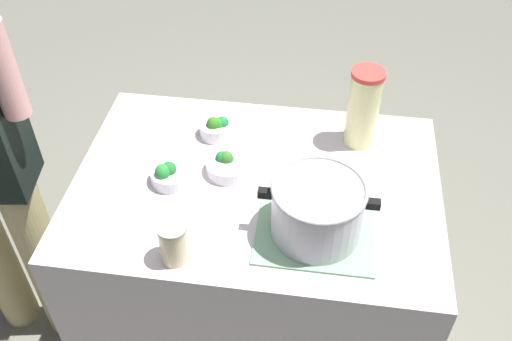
# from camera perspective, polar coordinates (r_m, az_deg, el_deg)

# --- Properties ---
(ground_plane) EXTENTS (8.00, 8.00, 0.00)m
(ground_plane) POSITION_cam_1_polar(r_m,az_deg,el_deg) (2.50, -0.00, -16.14)
(ground_plane) COLOR #6A695B
(counter_slab) EXTENTS (1.13, 0.80, 0.91)m
(counter_slab) POSITION_cam_1_polar(r_m,az_deg,el_deg) (2.13, -0.00, -9.92)
(counter_slab) COLOR beige
(counter_slab) RESTS_ON ground_plane
(dish_cloth) EXTENTS (0.33, 0.28, 0.01)m
(dish_cloth) POSITION_cam_1_polar(r_m,az_deg,el_deg) (1.65, 5.85, -5.99)
(dish_cloth) COLOR #7CA983
(dish_cloth) RESTS_ON counter_slab
(cooking_pot) EXTENTS (0.33, 0.26, 0.17)m
(cooking_pot) POSITION_cam_1_polar(r_m,az_deg,el_deg) (1.58, 6.09, -3.79)
(cooking_pot) COLOR #B7B7BC
(cooking_pot) RESTS_ON dish_cloth
(lemonade_pitcher) EXTENTS (0.11, 0.11, 0.27)m
(lemonade_pitcher) POSITION_cam_1_polar(r_m,az_deg,el_deg) (1.88, 10.54, 6.12)
(lemonade_pitcher) COLOR #F4F1A3
(lemonade_pitcher) RESTS_ON counter_slab
(mason_jar) EXTENTS (0.08, 0.08, 0.13)m
(mason_jar) POSITION_cam_1_polar(r_m,az_deg,el_deg) (1.55, -8.12, -7.03)
(mason_jar) COLOR beige
(mason_jar) RESTS_ON counter_slab
(broccoli_bowl_front) EXTENTS (0.13, 0.13, 0.08)m
(broccoli_bowl_front) POSITION_cam_1_polar(r_m,az_deg,el_deg) (1.79, -8.51, -0.35)
(broccoli_bowl_front) COLOR silver
(broccoli_bowl_front) RESTS_ON counter_slab
(broccoli_bowl_center) EXTENTS (0.14, 0.14, 0.07)m
(broccoli_bowl_center) POSITION_cam_1_polar(r_m,az_deg,el_deg) (1.81, -2.82, 0.57)
(broccoli_bowl_center) COLOR silver
(broccoli_bowl_center) RESTS_ON counter_slab
(broccoli_bowl_back) EXTENTS (0.11, 0.11, 0.08)m
(broccoli_bowl_back) POSITION_cam_1_polar(r_m,az_deg,el_deg) (1.94, -3.94, 4.26)
(broccoli_bowl_back) COLOR silver
(broccoli_bowl_back) RESTS_ON counter_slab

